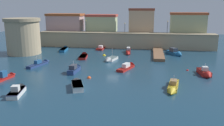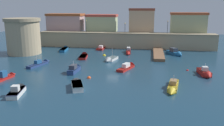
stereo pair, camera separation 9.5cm
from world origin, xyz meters
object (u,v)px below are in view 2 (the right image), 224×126
moored_boat_6 (7,76)px  mooring_buoy_1 (89,78)px  moored_boat_0 (128,66)px  moored_boat_12 (18,90)px  moored_boat_1 (205,73)px  moored_boat_7 (102,47)px  moored_boat_11 (65,49)px  moored_boat_8 (75,69)px  moored_boat_3 (77,84)px  quay_lamp_1 (125,26)px  quay_lamp_2 (168,25)px  mooring_buoy_0 (187,70)px  moored_boat_13 (110,59)px  moored_boat_4 (128,51)px  fortress_tower (23,36)px  mooring_buoy_2 (104,56)px  quay_lamp_0 (86,24)px  moored_boat_2 (84,56)px  moored_boat_5 (173,87)px  moored_boat_10 (175,53)px  moored_boat_9 (40,63)px

moored_boat_6 → mooring_buoy_1: size_ratio=7.09×
moored_boat_0 → moored_boat_12: moored_boat_12 is taller
moored_boat_6 → moored_boat_12: (5.93, -6.41, 0.02)m
moored_boat_0 → moored_boat_1: 14.76m
moored_boat_7 → moored_boat_11: moored_boat_7 is taller
moored_boat_8 → moored_boat_3: bearing=-159.1°
moored_boat_3 → moored_boat_0: bearing=-49.6°
quay_lamp_1 → quay_lamp_2: bearing=-0.0°
moored_boat_7 → mooring_buoy_0: bearing=-132.2°
moored_boat_13 → mooring_buoy_1: moored_boat_13 is taller
quay_lamp_2 → moored_boat_4: 15.07m
moored_boat_12 → fortress_tower: bearing=14.5°
moored_boat_0 → mooring_buoy_2: 13.68m
moored_boat_8 → quay_lamp_2: bearing=-32.3°
moored_boat_8 → fortress_tower: bearing=52.6°
quay_lamp_1 → mooring_buoy_2: 15.02m
fortress_tower → quay_lamp_0: bearing=45.4°
moored_boat_0 → mooring_buoy_1: (-6.18, -8.05, -0.35)m
moored_boat_2 → mooring_buoy_0: (23.70, -8.97, -0.32)m
moored_boat_12 → moored_boat_1: bearing=-77.1°
moored_boat_8 → mooring_buoy_2: bearing=-8.4°
moored_boat_5 → moored_boat_7: 38.20m
mooring_buoy_0 → mooring_buoy_2: mooring_buoy_2 is taller
moored_boat_8 → moored_boat_12: moored_boat_8 is taller
moored_boat_0 → moored_boat_12: (-14.47, -16.95, 0.11)m
moored_boat_5 → moored_boat_10: bearing=-176.5°
moored_boat_7 → mooring_buoy_1: bearing=-169.7°
moored_boat_11 → moored_boat_7: bearing=-71.9°
moored_boat_2 → moored_boat_11: (-8.06, 8.19, 0.06)m
moored_boat_2 → quay_lamp_1: bearing=-37.3°
moored_boat_2 → quay_lamp_0: bearing=4.2°
moored_boat_8 → moored_boat_11: bearing=26.4°
moored_boat_5 → moored_boat_6: moored_boat_5 is taller
mooring_buoy_1 → moored_boat_13: bearing=84.2°
moored_boat_9 → quay_lamp_2: bearing=-36.3°
moored_boat_5 → moored_boat_9: bearing=-103.3°
quay_lamp_0 → moored_boat_12: 41.98m
moored_boat_9 → mooring_buoy_0: bearing=-77.0°
moored_boat_3 → moored_boat_5: size_ratio=0.78×
moored_boat_3 → moored_boat_7: bearing=-16.7°
moored_boat_12 → moored_boat_5: bearing=-89.6°
moored_boat_8 → moored_boat_12: size_ratio=1.02×
moored_boat_11 → moored_boat_10: bearing=-100.5°
moored_boat_5 → moored_boat_11: bearing=-126.4°
moored_boat_0 → moored_boat_10: size_ratio=1.02×
moored_boat_7 → moored_boat_9: bearing=161.1°
quay_lamp_0 → moored_boat_12: quay_lamp_0 is taller
quay_lamp_0 → moored_boat_5: quay_lamp_0 is taller
mooring_buoy_1 → mooring_buoy_2: bearing=93.2°
moored_boat_9 → moored_boat_12: moored_boat_9 is taller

